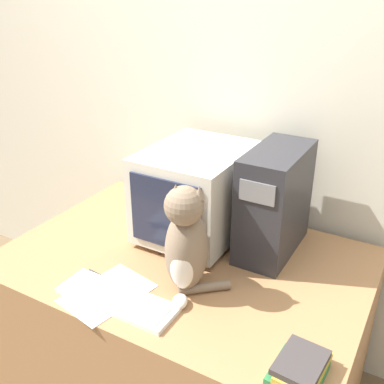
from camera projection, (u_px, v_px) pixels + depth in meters
name	position (u px, v px, depth m)	size (l,w,h in m)	color
wall_back	(246.00, 99.00, 2.00)	(7.00, 0.05, 2.50)	beige
desk	(185.00, 328.00, 1.95)	(1.41, 0.96, 0.72)	#9E7047
crt_monitor	(196.00, 192.00, 1.88)	(0.38, 0.48, 0.39)	beige
computer_tower	(274.00, 201.00, 1.77)	(0.19, 0.40, 0.43)	#28282D
keyboard	(117.00, 299.00, 1.54)	(0.44, 0.14, 0.02)	silver
cat	(186.00, 244.00, 1.54)	(0.25, 0.27, 0.42)	#7A6651
book_stack	(300.00, 368.00, 1.24)	(0.14, 0.19, 0.06)	#28703D
pen	(102.00, 277.00, 1.67)	(0.14, 0.02, 0.01)	black
paper_sheet	(108.00, 293.00, 1.59)	(0.26, 0.33, 0.00)	white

